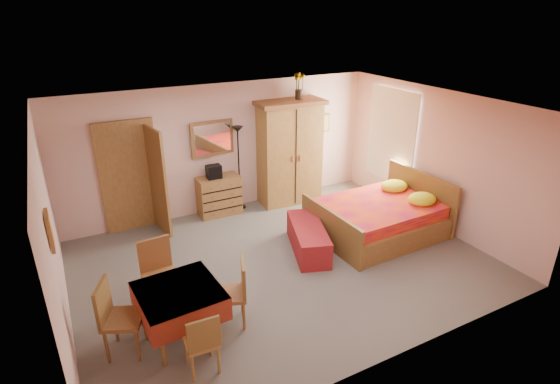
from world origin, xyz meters
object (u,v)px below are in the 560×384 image
stereo (214,172)px  chair_west (123,318)px  chair_north (161,276)px  floor_lamp (239,169)px  dining_table (181,313)px  chest_of_drawers (219,196)px  chair_south (201,340)px  chair_east (229,294)px  sunflower_vase (299,86)px  bed (378,209)px  wall_mirror (212,138)px  bench (308,238)px  wardrobe (289,153)px

stereo → chair_west: size_ratio=0.29×
stereo → chair_north: bearing=-124.5°
floor_lamp → dining_table: (-2.21, -3.27, -0.52)m
chest_of_drawers → chair_south: size_ratio=1.03×
chair_west → chair_east: size_ratio=1.06×
sunflower_vase → bed: 2.93m
chest_of_drawers → chair_west: 3.95m
wall_mirror → stereo: (-0.09, -0.22, -0.61)m
chair_south → chair_west: bearing=138.6°
sunflower_vase → bench: 3.18m
chair_south → chair_east: chair_east is taller
bed → chair_south: bed is taller
sunflower_vase → floor_lamp: bearing=174.3°
stereo → bench: 2.39m
chest_of_drawers → stereo: size_ratio=3.00×
floor_lamp → sunflower_vase: sunflower_vase is taller
floor_lamp → chest_of_drawers: bearing=-171.2°
sunflower_vase → dining_table: bearing=-138.3°
chest_of_drawers → floor_lamp: 0.68m
bed → floor_lamp: bearing=126.9°
bench → chair_north: chair_north is taller
stereo → bed: bearing=-42.8°
bed → chair_west: bed is taller
wardrobe → floor_lamp: bearing=174.9°
stereo → chair_south: 4.18m
wardrobe → chair_east: wardrobe is taller
dining_table → chair_south: (0.05, -0.64, 0.05)m
stereo → wardrobe: 1.67m
chair_south → wardrobe: bearing=52.0°
chest_of_drawers → wardrobe: wardrobe is taller
wardrobe → sunflower_vase: (0.22, 0.03, 1.37)m
floor_lamp → wardrobe: 1.13m
chair_south → chest_of_drawers: bearing=69.3°
floor_lamp → chair_west: bearing=-132.0°
wall_mirror → chair_north: (-1.78, -2.68, -1.05)m
chair_east → stereo: bearing=3.0°
chair_north → bench: bearing=-176.1°
floor_lamp → bed: 2.90m
stereo → sunflower_vase: sunflower_vase is taller
chair_north → floor_lamp: bearing=-135.8°
sunflower_vase → chair_south: size_ratio=0.64×
stereo → bench: stereo is taller
chest_of_drawers → chair_east: size_ratio=0.91×
wardrobe → bench: size_ratio=1.57×
chest_of_drawers → chair_south: 4.19m
chest_of_drawers → chair_east: (-1.08, -3.24, 0.06)m
bench → chest_of_drawers: bearing=111.6°
bench → chair_east: (-1.91, -1.14, 0.23)m
wall_mirror → dining_table: (-1.73, -3.41, -1.19)m
stereo → chair_south: stereo is taller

